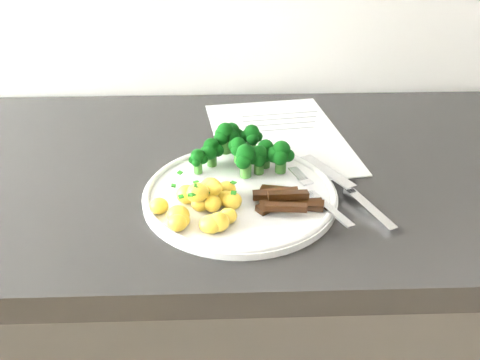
{
  "coord_description": "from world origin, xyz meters",
  "views": [
    {
      "loc": [
        -0.18,
        0.98,
        1.27
      ],
      "look_at": [
        -0.16,
        1.59,
        0.9
      ],
      "focal_mm": 38.24,
      "sensor_mm": 36.0,
      "label": 1
    }
  ],
  "objects_px": {
    "fork": "(321,199)",
    "potatoes": "(203,204)",
    "counter": "(265,354)",
    "broccoli": "(245,148)",
    "knife": "(357,198)",
    "recipe_paper": "(278,136)",
    "plate": "(240,193)",
    "beef_strips": "(284,200)"
  },
  "relations": [
    {
      "from": "fork",
      "to": "potatoes",
      "type": "bearing_deg",
      "value": -173.51
    },
    {
      "from": "counter",
      "to": "potatoes",
      "type": "relative_size",
      "value": 19.09
    },
    {
      "from": "broccoli",
      "to": "potatoes",
      "type": "xyz_separation_m",
      "value": [
        -0.06,
        -0.12,
        -0.02
      ]
    },
    {
      "from": "counter",
      "to": "fork",
      "type": "height_order",
      "value": "fork"
    },
    {
      "from": "broccoli",
      "to": "potatoes",
      "type": "distance_m",
      "value": 0.14
    },
    {
      "from": "broccoli",
      "to": "knife",
      "type": "height_order",
      "value": "broccoli"
    },
    {
      "from": "potatoes",
      "to": "recipe_paper",
      "type": "bearing_deg",
      "value": 63.07
    },
    {
      "from": "potatoes",
      "to": "knife",
      "type": "xyz_separation_m",
      "value": [
        0.21,
        0.03,
        -0.02
      ]
    },
    {
      "from": "plate",
      "to": "counter",
      "type": "bearing_deg",
      "value": 60.23
    },
    {
      "from": "potatoes",
      "to": "broccoli",
      "type": "bearing_deg",
      "value": 64.57
    },
    {
      "from": "beef_strips",
      "to": "knife",
      "type": "height_order",
      "value": "beef_strips"
    },
    {
      "from": "beef_strips",
      "to": "knife",
      "type": "bearing_deg",
      "value": 8.9
    },
    {
      "from": "recipe_paper",
      "to": "fork",
      "type": "height_order",
      "value": "fork"
    },
    {
      "from": "recipe_paper",
      "to": "plate",
      "type": "xyz_separation_m",
      "value": [
        -0.07,
        -0.19,
        0.01
      ]
    },
    {
      "from": "recipe_paper",
      "to": "beef_strips",
      "type": "distance_m",
      "value": 0.23
    },
    {
      "from": "plate",
      "to": "beef_strips",
      "type": "bearing_deg",
      "value": -30.67
    },
    {
      "from": "recipe_paper",
      "to": "plate",
      "type": "distance_m",
      "value": 0.2
    },
    {
      "from": "potatoes",
      "to": "knife",
      "type": "distance_m",
      "value": 0.21
    },
    {
      "from": "potatoes",
      "to": "beef_strips",
      "type": "xyz_separation_m",
      "value": [
        0.11,
        0.02,
        -0.01
      ]
    },
    {
      "from": "plate",
      "to": "knife",
      "type": "bearing_deg",
      "value": -6.59
    },
    {
      "from": "beef_strips",
      "to": "fork",
      "type": "xyz_separation_m",
      "value": [
        0.05,
        0.0,
        -0.0
      ]
    },
    {
      "from": "counter",
      "to": "knife",
      "type": "relative_size",
      "value": 11.84
    },
    {
      "from": "knife",
      "to": "potatoes",
      "type": "bearing_deg",
      "value": -171.4
    },
    {
      "from": "potatoes",
      "to": "knife",
      "type": "height_order",
      "value": "potatoes"
    },
    {
      "from": "broccoli",
      "to": "potatoes",
      "type": "height_order",
      "value": "broccoli"
    },
    {
      "from": "counter",
      "to": "recipe_paper",
      "type": "bearing_deg",
      "value": 78.47
    },
    {
      "from": "potatoes",
      "to": "fork",
      "type": "bearing_deg",
      "value": 6.49
    },
    {
      "from": "broccoli",
      "to": "recipe_paper",
      "type": "bearing_deg",
      "value": 61.52
    },
    {
      "from": "broccoli",
      "to": "potatoes",
      "type": "bearing_deg",
      "value": -115.43
    },
    {
      "from": "broccoli",
      "to": "beef_strips",
      "type": "bearing_deg",
      "value": -65.57
    },
    {
      "from": "broccoli",
      "to": "knife",
      "type": "relative_size",
      "value": 0.8
    },
    {
      "from": "broccoli",
      "to": "fork",
      "type": "xyz_separation_m",
      "value": [
        0.1,
        -0.11,
        -0.02
      ]
    },
    {
      "from": "plate",
      "to": "knife",
      "type": "xyz_separation_m",
      "value": [
        0.16,
        -0.02,
        0.0
      ]
    },
    {
      "from": "fork",
      "to": "beef_strips",
      "type": "bearing_deg",
      "value": -177.55
    },
    {
      "from": "recipe_paper",
      "to": "broccoli",
      "type": "height_order",
      "value": "broccoli"
    },
    {
      "from": "counter",
      "to": "potatoes",
      "type": "distance_m",
      "value": 0.49
    },
    {
      "from": "counter",
      "to": "knife",
      "type": "height_order",
      "value": "knife"
    },
    {
      "from": "counter",
      "to": "recipe_paper",
      "type": "relative_size",
      "value": 6.9
    },
    {
      "from": "fork",
      "to": "broccoli",
      "type": "bearing_deg",
      "value": 132.88
    },
    {
      "from": "recipe_paper",
      "to": "fork",
      "type": "relative_size",
      "value": 2.18
    },
    {
      "from": "recipe_paper",
      "to": "knife",
      "type": "relative_size",
      "value": 1.71
    },
    {
      "from": "fork",
      "to": "knife",
      "type": "distance_m",
      "value": 0.06
    }
  ]
}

